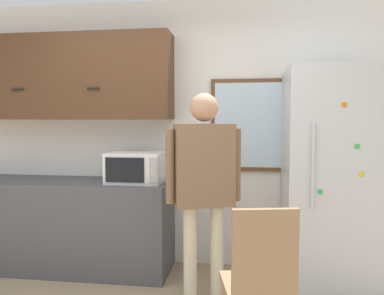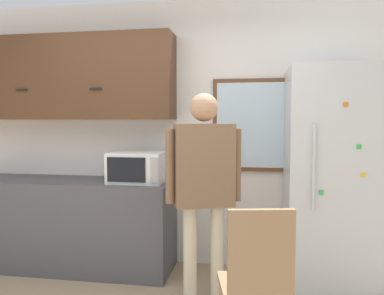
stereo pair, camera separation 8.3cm
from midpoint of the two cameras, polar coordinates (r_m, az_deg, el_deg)
back_wall at (r=3.89m, az=-3.55°, el=2.06°), size 6.00×0.06×2.70m
counter at (r=4.07m, az=-19.96°, el=-10.95°), size 2.22×0.62×0.90m
upper_cabinets at (r=4.08m, az=-19.56°, el=9.97°), size 2.22×0.36×0.84m
microwave at (r=3.64m, az=-9.21°, el=-3.02°), size 0.52×0.40×0.29m
person at (r=3.02m, az=1.04°, el=-4.25°), size 0.59×0.37×1.71m
refrigerator at (r=3.53m, az=19.67°, el=-4.54°), size 0.79×0.75×1.95m
chair at (r=2.43m, az=9.34°, el=-18.99°), size 0.50×0.50×0.99m
window at (r=3.77m, az=8.34°, el=3.38°), size 0.80×0.05×0.92m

